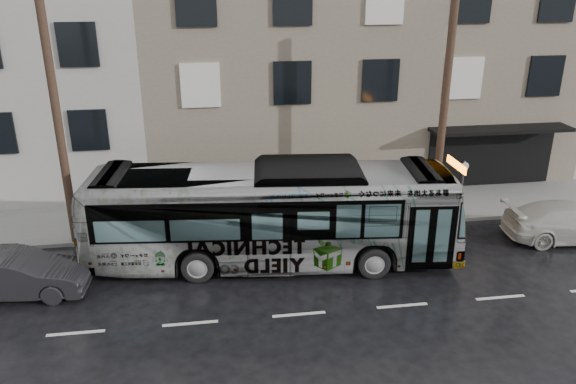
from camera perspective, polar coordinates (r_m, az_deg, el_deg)
name	(u,v)px	position (r m, az deg, el deg)	size (l,w,h in m)	color
ground	(287,273)	(19.21, -0.11, -8.23)	(120.00, 120.00, 0.00)	black
sidewalk	(270,214)	(23.52, -1.83, -2.21)	(90.00, 3.60, 0.15)	gray
building_taupe	(346,54)	(30.40, 5.95, 13.76)	(20.00, 12.00, 11.00)	gray
utility_pole_front	(444,110)	(22.26, 15.56, 8.06)	(0.30, 0.30, 9.00)	#483024
utility_pole_rear	(58,123)	(21.03, -22.32, 6.48)	(0.30, 0.30, 9.00)	#483024
sign_post	(462,189)	(23.65, 17.22, 0.26)	(0.06, 0.06, 2.40)	slate
bus	(272,215)	(19.20, -1.68, -2.34)	(2.97, 12.71, 3.54)	#B2B2B2
white_sedan	(570,222)	(23.75, 26.76, -2.72)	(2.00, 4.93, 1.43)	beige
dark_sedan	(16,275)	(19.60, -25.89, -7.56)	(1.52, 4.36, 1.44)	black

